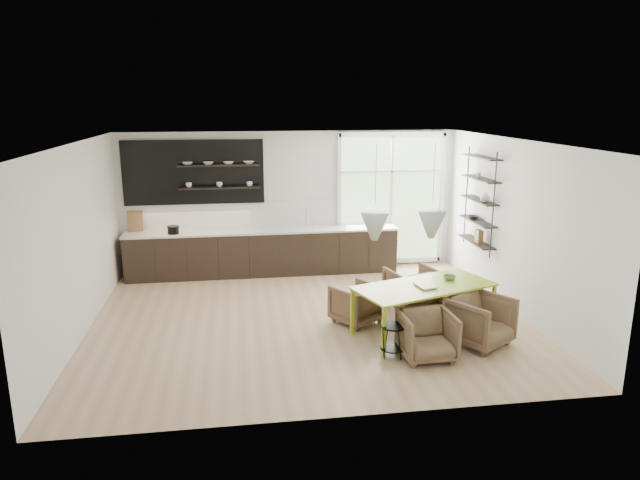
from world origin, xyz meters
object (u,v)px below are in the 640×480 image
at_px(armchair_front_left, 427,336).
at_px(wire_stool, 393,337).
at_px(armchair_back_left, 356,304).
at_px(armchair_back_right, 413,289).
at_px(armchair_front_right, 480,321).
at_px(dining_table, 424,289).

relative_size(armchair_front_left, wire_stool, 1.59).
xyz_separation_m(armchair_front_left, wire_stool, (-0.45, 0.12, -0.04)).
relative_size(armchair_back_left, armchair_back_right, 0.86).
xyz_separation_m(armchair_back_left, armchair_front_right, (1.62, -1.11, 0.05)).
bearing_deg(armchair_front_left, dining_table, 73.53).
bearing_deg(armchair_back_left, dining_table, 114.78).
distance_m(dining_table, armchair_back_right, 1.08).
bearing_deg(armchair_back_left, armchair_front_left, 82.93).
xyz_separation_m(armchair_back_left, armchair_back_right, (1.08, 0.42, 0.05)).
bearing_deg(dining_table, armchair_back_left, 128.33).
relative_size(armchair_back_left, wire_stool, 1.50).
xyz_separation_m(dining_table, armchair_front_left, (-0.23, -0.86, -0.39)).
bearing_deg(armchair_front_right, wire_stool, 155.93).
height_order(armchair_front_left, wire_stool, armchair_front_left).
distance_m(armchair_back_left, armchair_back_right, 1.16).
height_order(armchair_back_left, armchair_front_left, armchair_front_left).
bearing_deg(armchair_back_right, wire_stool, 50.22).
relative_size(armchair_back_right, armchair_front_right, 1.00).
height_order(dining_table, wire_stool, dining_table).
bearing_deg(wire_stool, armchair_front_right, 8.94).
distance_m(armchair_back_right, armchair_front_left, 1.91).
bearing_deg(armchair_back_right, dining_table, 67.14).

